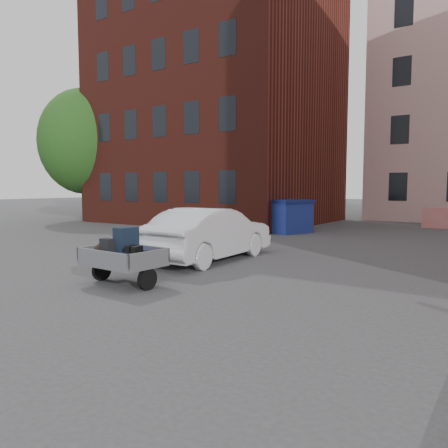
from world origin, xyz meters
The scene contains 7 objects.
ground centered at (0.00, 0.00, 0.00)m, with size 120.00×120.00×0.00m, color #38383A.
building_brick centered at (-9.00, 13.00, 7.00)m, with size 12.00×10.00×14.00m, color #591E16.
far_building centered at (-20.00, 22.00, 4.00)m, with size 6.00×6.00×8.00m, color maroon.
tree centered at (-16.00, 9.00, 5.17)m, with size 5.28×5.28×8.30m.
trailer centered at (-0.94, -1.96, 0.61)m, with size 1.66×1.84×1.20m.
dumpster centered at (-3.50, 9.53, 0.73)m, with size 3.86×2.85×1.45m.
silver_car centered at (-1.24, 1.53, 0.72)m, with size 1.53×4.40×1.45m, color silver.
Camera 1 is at (5.79, -8.15, 2.05)m, focal length 35.00 mm.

